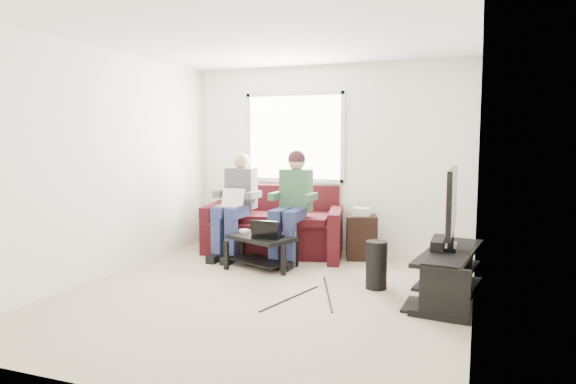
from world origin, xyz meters
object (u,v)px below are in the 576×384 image
at_px(end_table, 361,236).
at_px(coffee_table, 262,244).
at_px(tv, 452,203).
at_px(tv_stand, 449,277).
at_px(subwoofer, 376,265).
at_px(sofa, 274,229).

bearing_deg(end_table, coffee_table, -138.15).
distance_m(tv, end_table, 1.84).
height_order(coffee_table, tv, tv).
relative_size(tv_stand, subwoofer, 2.97).
relative_size(coffee_table, tv_stand, 0.62).
height_order(tv_stand, tv, tv).
distance_m(tv_stand, tv, 0.73).
relative_size(tv_stand, tv, 1.37).
distance_m(sofa, end_table, 1.23).
bearing_deg(tv, sofa, 153.51).
distance_m(sofa, tv_stand, 2.74).
bearing_deg(end_table, tv, -46.97).
xyz_separation_m(sofa, end_table, (1.22, 0.07, -0.03)).
bearing_deg(tv_stand, sofa, 151.65).
bearing_deg(end_table, subwoofer, -71.06).
height_order(tv_stand, end_table, end_table).
bearing_deg(sofa, coffee_table, -77.73).
distance_m(subwoofer, end_table, 1.37).
xyz_separation_m(coffee_table, subwoofer, (1.48, -0.36, -0.04)).
height_order(sofa, subwoofer, sofa).
xyz_separation_m(tv_stand, subwoofer, (-0.74, 0.07, 0.04)).
bearing_deg(subwoofer, coffee_table, 166.19).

